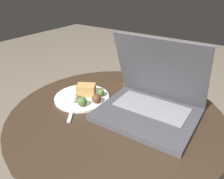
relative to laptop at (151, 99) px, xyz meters
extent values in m
cylinder|color=black|center=(-0.10, -0.06, -0.30)|extent=(0.09, 0.09, 0.46)
cylinder|color=#38281C|center=(-0.10, -0.06, -0.06)|extent=(0.73, 0.73, 0.02)
cube|color=#47474C|center=(0.00, -0.03, -0.04)|extent=(0.32, 0.26, 0.02)
cube|color=gray|center=(0.00, 0.01, -0.03)|extent=(0.25, 0.13, 0.00)
cube|color=#47474C|center=(0.00, 0.05, 0.08)|extent=(0.31, 0.10, 0.24)
cube|color=silver|center=(0.00, 0.05, 0.08)|extent=(0.29, 0.09, 0.21)
cylinder|color=gold|center=(-0.16, 0.16, 0.03)|extent=(0.07, 0.07, 0.17)
cylinder|color=white|center=(-0.16, 0.16, 0.13)|extent=(0.07, 0.07, 0.02)
cylinder|color=white|center=(-0.26, -0.06, -0.05)|extent=(0.21, 0.21, 0.01)
cube|color=tan|center=(-0.25, -0.04, -0.02)|extent=(0.08, 0.08, 0.04)
sphere|color=#4C6B33|center=(-0.21, -0.11, -0.03)|extent=(0.03, 0.03, 0.03)
sphere|color=beige|center=(-0.25, -0.11, -0.02)|extent=(0.04, 0.04, 0.04)
sphere|color=brown|center=(-0.18, -0.06, -0.03)|extent=(0.03, 0.03, 0.03)
sphere|color=#4C6B33|center=(-0.20, -0.01, -0.03)|extent=(0.03, 0.03, 0.03)
cube|color=silver|center=(-0.22, -0.15, -0.05)|extent=(0.08, 0.11, 0.00)
cube|color=silver|center=(-0.28, -0.07, -0.05)|extent=(0.05, 0.06, 0.00)
camera|label=1|loc=(0.25, -0.59, 0.36)|focal=35.00mm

